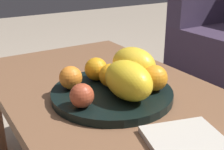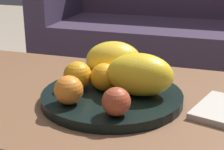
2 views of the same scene
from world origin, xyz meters
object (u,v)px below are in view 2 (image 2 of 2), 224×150
at_px(melon_large_front, 140,75).
at_px(apple_front, 116,102).
at_px(fruit_bowl, 112,97).
at_px(orange_back, 147,68).
at_px(orange_right, 77,75).
at_px(couch, 177,37).
at_px(coffee_table, 111,113).
at_px(orange_front, 69,90).
at_px(melon_smaller_beside, 114,61).
at_px(banana_bunch, 125,73).
at_px(orange_left, 104,77).

relative_size(melon_large_front, apple_front, 2.59).
bearing_deg(fruit_bowl, melon_large_front, 7.25).
xyz_separation_m(fruit_bowl, apple_front, (0.05, -0.13, 0.05)).
distance_m(melon_large_front, orange_back, 0.10).
distance_m(melon_large_front, orange_right, 0.17).
bearing_deg(couch, coffee_table, -89.49).
xyz_separation_m(orange_front, apple_front, (0.13, -0.03, -0.00)).
bearing_deg(orange_front, melon_large_front, 36.48).
xyz_separation_m(couch, melon_smaller_beside, (-0.01, -1.30, 0.22)).
xyz_separation_m(orange_front, orange_back, (0.15, 0.21, 0.00)).
bearing_deg(melon_smaller_beside, orange_right, -124.12).
xyz_separation_m(melon_large_front, orange_right, (-0.17, -0.01, -0.02)).
bearing_deg(coffee_table, melon_smaller_beside, 102.40).
bearing_deg(fruit_bowl, couch, 90.95).
bearing_deg(couch, melon_large_front, -86.03).
xyz_separation_m(melon_smaller_beside, apple_front, (0.08, -0.23, -0.02)).
distance_m(melon_smaller_beside, orange_right, 0.13).
bearing_deg(coffee_table, orange_front, -118.51).
distance_m(fruit_bowl, melon_large_front, 0.10).
height_order(coffee_table, melon_smaller_beside, melon_smaller_beside).
relative_size(melon_large_front, banana_bunch, 1.15).
xyz_separation_m(coffee_table, apple_front, (0.06, -0.15, 0.10)).
height_order(fruit_bowl, orange_left, orange_left).
height_order(couch, orange_back, couch).
relative_size(orange_right, orange_back, 0.96).
bearing_deg(banana_bunch, melon_large_front, -49.04).
relative_size(melon_smaller_beside, orange_back, 2.00).
relative_size(couch, apple_front, 24.98).
xyz_separation_m(coffee_table, orange_left, (-0.02, -0.01, 0.11)).
distance_m(orange_front, apple_front, 0.13).
xyz_separation_m(orange_right, apple_front, (0.15, -0.13, -0.00)).
xyz_separation_m(coffee_table, orange_front, (-0.07, -0.13, 0.11)).
bearing_deg(couch, orange_back, -85.87).
height_order(couch, orange_right, couch).
height_order(fruit_bowl, orange_back, orange_back).
bearing_deg(orange_right, banana_bunch, 35.45).
height_order(orange_back, banana_bunch, orange_back).
bearing_deg(coffee_table, orange_right, -165.11).
xyz_separation_m(melon_large_front, orange_front, (-0.15, -0.11, -0.02)).
height_order(coffee_table, melon_large_front, melon_large_front).
distance_m(melon_smaller_beside, apple_front, 0.25).
relative_size(apple_front, banana_bunch, 0.44).
bearing_deg(couch, apple_front, -87.17).
relative_size(couch, melon_smaller_beside, 10.53).
relative_size(melon_smaller_beside, orange_left, 2.15).
height_order(melon_large_front, orange_right, melon_large_front).
bearing_deg(orange_front, melon_smaller_beside, 76.23).
bearing_deg(coffee_table, melon_large_front, -8.52).
relative_size(coffee_table, fruit_bowl, 3.09).
relative_size(coffee_table, orange_front, 16.13).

